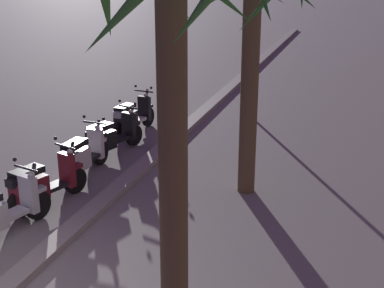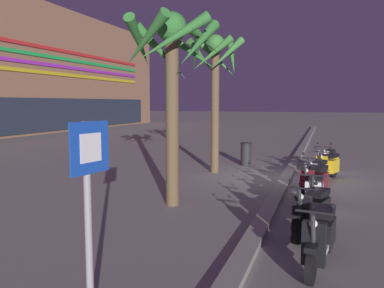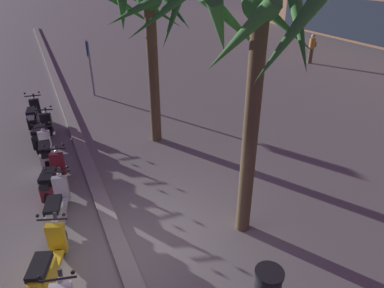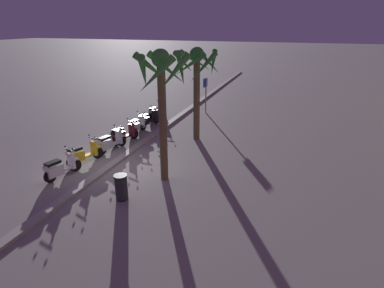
% 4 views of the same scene
% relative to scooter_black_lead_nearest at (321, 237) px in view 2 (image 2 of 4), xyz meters
% --- Properties ---
extents(ground_plane, '(200.00, 200.00, 0.00)m').
position_rel_scooter_black_lead_nearest_xyz_m(ground_plane, '(7.35, 1.33, -0.46)').
color(ground_plane, gray).
extents(curb_strip, '(60.00, 0.36, 0.12)m').
position_rel_scooter_black_lead_nearest_xyz_m(curb_strip, '(7.35, 1.21, -0.40)').
color(curb_strip, gray).
rests_on(curb_strip, ground).
extents(scooter_black_lead_nearest, '(1.84, 0.61, 1.17)m').
position_rel_scooter_black_lead_nearest_xyz_m(scooter_black_lead_nearest, '(0.00, 0.00, 0.00)').
color(scooter_black_lead_nearest, black).
rests_on(scooter_black_lead_nearest, ground).
extents(scooter_black_mid_front, '(1.81, 0.80, 1.17)m').
position_rel_scooter_black_lead_nearest_xyz_m(scooter_black_mid_front, '(1.60, 0.17, -0.01)').
color(scooter_black_mid_front, black).
rests_on(scooter_black_mid_front, ground).
extents(scooter_white_far_back, '(1.72, 0.56, 1.17)m').
position_rel_scooter_black_lead_nearest_xyz_m(scooter_white_far_back, '(2.95, 0.17, -0.00)').
color(scooter_white_far_back, black).
rests_on(scooter_white_far_back, ground).
extents(scooter_maroon_mid_rear, '(1.76, 0.81, 1.17)m').
position_rel_scooter_black_lead_nearest_xyz_m(scooter_maroon_mid_rear, '(4.55, 0.20, 0.00)').
color(scooter_maroon_mid_rear, black).
rests_on(scooter_maroon_mid_rear, ground).
extents(scooter_silver_mid_centre, '(1.80, 0.74, 1.17)m').
position_rel_scooter_black_lead_nearest_xyz_m(scooter_silver_mid_centre, '(5.77, 0.19, -0.01)').
color(scooter_silver_mid_centre, black).
rests_on(scooter_silver_mid_centre, ground).
extents(scooter_yellow_tail_end, '(1.76, 0.86, 1.17)m').
position_rel_scooter_black_lead_nearest_xyz_m(scooter_yellow_tail_end, '(7.47, -0.15, -0.00)').
color(scooter_yellow_tail_end, black).
rests_on(scooter_yellow_tail_end, ground).
extents(scooter_white_second_in_line, '(1.70, 0.71, 1.17)m').
position_rel_scooter_black_lead_nearest_xyz_m(scooter_white_second_in_line, '(8.92, -0.12, -0.01)').
color(scooter_white_second_in_line, black).
rests_on(scooter_white_second_in_line, ground).
extents(crossing_sign, '(0.59, 0.17, 2.40)m').
position_rel_scooter_black_lead_nearest_xyz_m(crossing_sign, '(-2.65, 2.56, 1.05)').
color(crossing_sign, '#939399').
rests_on(crossing_sign, ground).
extents(palm_tree_near_sign, '(2.59, 2.58, 4.82)m').
position_rel_scooter_black_lead_nearest_xyz_m(palm_tree_near_sign, '(2.67, 3.62, 3.20)').
color(palm_tree_near_sign, brown).
rests_on(palm_tree_near_sign, ground).
extents(palm_tree_far_corner, '(2.16, 2.25, 5.09)m').
position_rel_scooter_black_lead_nearest_xyz_m(palm_tree_far_corner, '(7.60, 3.92, 3.39)').
color(palm_tree_far_corner, brown).
rests_on(palm_tree_far_corner, ground).
extents(litter_bin, '(0.48, 0.48, 0.95)m').
position_rel_scooter_black_lead_nearest_xyz_m(litter_bin, '(9.60, 3.10, 0.03)').
color(litter_bin, '#232328').
rests_on(litter_bin, ground).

